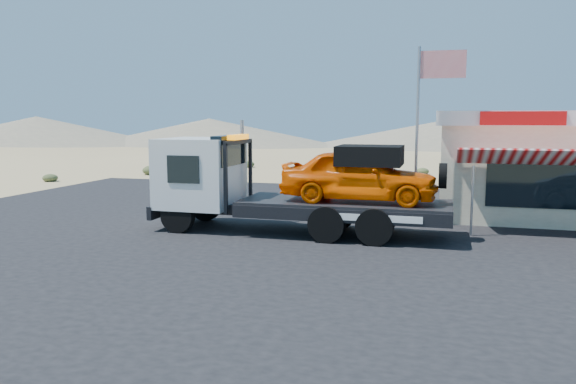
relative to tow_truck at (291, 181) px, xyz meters
name	(u,v)px	position (x,y,z in m)	size (l,w,h in m)	color
ground	(239,246)	(-0.93, -2.31, -1.68)	(120.00, 120.00, 0.00)	#9F865A
asphalt_lot	(328,230)	(1.07, 0.69, -1.67)	(32.00, 24.00, 0.02)	black
tow_truck	(291,181)	(0.00, 0.00, 0.00)	(9.35, 2.77, 3.13)	black
jerky_store	(575,162)	(9.57, 6.66, 0.31)	(10.40, 9.97, 3.90)	beige
flagpole	(425,115)	(4.00, 2.19, 2.08)	(1.55, 0.10, 6.00)	#99999E
desert_scrub	(32,187)	(-15.04, 5.96, -1.41)	(27.03, 34.98, 0.63)	#394424
distant_hills	(321,131)	(-10.70, 52.83, 0.21)	(126.00, 48.00, 4.20)	#726B59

